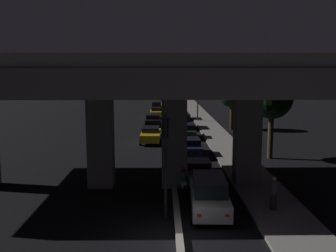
{
  "coord_description": "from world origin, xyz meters",
  "views": [
    {
      "loc": [
        -0.66,
        -14.83,
        7.0
      ],
      "look_at": [
        -0.19,
        21.88,
        1.74
      ],
      "focal_mm": 42.0,
      "sensor_mm": 36.0,
      "label": 1
    }
  ],
  "objects": [
    {
      "name": "car_black_second_oncoming",
      "position": [
        -1.9,
        33.19,
        0.81
      ],
      "size": [
        2.09,
        4.65,
        1.54
      ],
      "rotation": [
        0.0,
        0.0,
        -1.55
      ],
      "color": "black",
      "rests_on": "ground_plane"
    },
    {
      "name": "car_black_sixth",
      "position": [
        1.71,
        40.58,
        0.97
      ],
      "size": [
        1.94,
        4.15,
        1.88
      ],
      "rotation": [
        0.0,
        0.0,
        1.57
      ],
      "color": "black",
      "rests_on": "ground_plane"
    },
    {
      "name": "motorcycle_black_filtering_mid",
      "position": [
        0.9,
        12.57,
        0.61
      ],
      "size": [
        0.34,
        1.98,
        1.44
      ],
      "rotation": [
        0.0,
        0.0,
        1.52
      ],
      "color": "black",
      "rests_on": "ground_plane"
    },
    {
      "name": "roadside_tree_kerbside_mid",
      "position": [
        7.47,
        31.19,
        4.22
      ],
      "size": [
        3.31,
        3.31,
        5.92
      ],
      "color": "#2D2116",
      "rests_on": "ground_plane"
    },
    {
      "name": "car_dark_blue_third",
      "position": [
        1.52,
        16.98,
        0.75
      ],
      "size": [
        2.06,
        4.41,
        1.44
      ],
      "rotation": [
        0.0,
        0.0,
        1.58
      ],
      "color": "#141938",
      "rests_on": "ground_plane"
    },
    {
      "name": "car_grey_second",
      "position": [
        1.57,
        9.43,
        0.68
      ],
      "size": [
        1.87,
        4.47,
        1.34
      ],
      "rotation": [
        0.0,
        0.0,
        1.58
      ],
      "color": "#515459",
      "rests_on": "ground_plane"
    },
    {
      "name": "car_silver_lead",
      "position": [
        1.6,
        3.8,
        0.94
      ],
      "size": [
        2.08,
        4.85,
        1.81
      ],
      "rotation": [
        0.0,
        0.0,
        1.53
      ],
      "color": "gray",
      "rests_on": "ground_plane"
    },
    {
      "name": "motorcycle_white_filtering_near",
      "position": [
        0.51,
        7.12,
        0.61
      ],
      "size": [
        0.34,
        1.94,
        1.45
      ],
      "rotation": [
        0.0,
        0.0,
        1.64
      ],
      "color": "black",
      "rests_on": "ground_plane"
    },
    {
      "name": "traffic_light_left_of_median",
      "position": [
        -0.55,
        3.27,
        3.39
      ],
      "size": [
        0.3,
        0.49,
        4.98
      ],
      "color": "black",
      "rests_on": "ground_plane"
    },
    {
      "name": "car_dark_green_fourth",
      "position": [
        1.77,
        25.17,
        0.76
      ],
      "size": [
        2.0,
        4.07,
        1.48
      ],
      "rotation": [
        0.0,
        0.0,
        1.55
      ],
      "color": "black",
      "rests_on": "ground_plane"
    },
    {
      "name": "roadside_tree_kerbside_near",
      "position": [
        7.85,
        15.69,
        4.77
      ],
      "size": [
        3.31,
        3.31,
        6.48
      ],
      "color": "#38281C",
      "rests_on": "ground_plane"
    },
    {
      "name": "car_taxi_yellow_third_oncoming",
      "position": [
        -1.55,
        42.83,
        0.77
      ],
      "size": [
        2.2,
        4.47,
        1.51
      ],
      "rotation": [
        0.0,
        0.0,
        -1.53
      ],
      "color": "gold",
      "rests_on": "ground_plane"
    },
    {
      "name": "car_taxi_yellow_lead_oncoming",
      "position": [
        -1.84,
        22.81,
        0.78
      ],
      "size": [
        2.07,
        4.78,
        1.48
      ],
      "rotation": [
        0.0,
        0.0,
        -1.6
      ],
      "color": "gold",
      "rests_on": "ground_plane"
    },
    {
      "name": "street_lamp",
      "position": [
        3.62,
        38.09,
        4.39
      ],
      "size": [
        2.65,
        0.32,
        7.28
      ],
      "color": "#2D2D30",
      "rests_on": "ground_plane"
    },
    {
      "name": "car_dark_blue_fifth",
      "position": [
        1.69,
        31.77,
        0.96
      ],
      "size": [
        2.09,
        4.28,
        1.82
      ],
      "rotation": [
        0.0,
        0.0,
        1.59
      ],
      "color": "#141938",
      "rests_on": "ground_plane"
    },
    {
      "name": "pedestrian_on_sidewalk",
      "position": [
        4.77,
        3.71,
        0.99
      ],
      "size": [
        0.38,
        0.38,
        1.67
      ],
      "color": "#2D261E",
      "rests_on": "sidewalk_right"
    },
    {
      "name": "median_divider",
      "position": [
        0.0,
        35.0,
        0.13
      ],
      "size": [
        0.3,
        126.0,
        0.26
      ],
      "primitive_type": "cube",
      "color": "gray",
      "rests_on": "ground_plane"
    },
    {
      "name": "ground_plane",
      "position": [
        0.0,
        0.0,
        0.0
      ],
      "size": [
        200.0,
        200.0,
        0.0
      ],
      "primitive_type": "plane",
      "color": "black"
    },
    {
      "name": "car_dark_blue_fourth_oncoming",
      "position": [
        -1.66,
        50.84,
        0.92
      ],
      "size": [
        1.94,
        4.48,
        1.7
      ],
      "rotation": [
        0.0,
        0.0,
        -1.6
      ],
      "color": "#141938",
      "rests_on": "ground_plane"
    },
    {
      "name": "sidewalk_right",
      "position": [
        5.03,
        28.0,
        0.08
      ],
      "size": [
        2.93,
        126.0,
        0.16
      ],
      "primitive_type": "cube",
      "color": "gray",
      "rests_on": "ground_plane"
    },
    {
      "name": "elevated_overpass",
      "position": [
        -0.24,
        8.41,
        6.1
      ],
      "size": [
        29.71,
        11.76,
        7.98
      ],
      "color": "slate",
      "rests_on": "ground_plane"
    }
  ]
}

